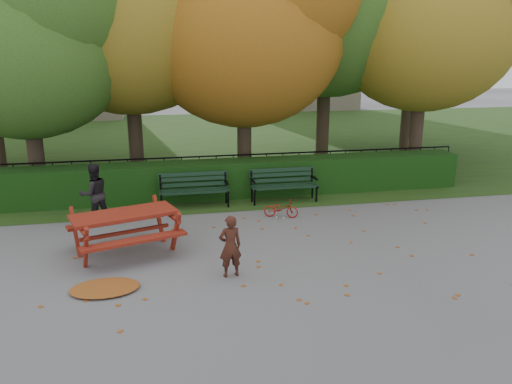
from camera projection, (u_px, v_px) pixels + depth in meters
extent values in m
plane|color=slate|center=(277.00, 256.00, 9.84)|extent=(90.00, 90.00, 0.00)
plane|color=#1B3A15|center=(203.00, 141.00, 23.05)|extent=(90.00, 90.00, 0.00)
cube|color=beige|center=(290.00, 24.00, 36.26)|extent=(9.00, 6.00, 12.00)
cube|color=black|center=(238.00, 178.00, 13.95)|extent=(13.00, 0.90, 1.00)
cube|color=black|center=(234.00, 186.00, 14.82)|extent=(14.00, 0.04, 0.04)
cube|color=black|center=(233.00, 155.00, 14.58)|extent=(14.00, 0.04, 0.04)
cylinder|color=black|center=(129.00, 177.00, 14.11)|extent=(0.03, 0.03, 1.00)
cylinder|color=black|center=(233.00, 172.00, 14.71)|extent=(0.03, 0.03, 1.00)
cylinder|color=black|center=(330.00, 167.00, 15.30)|extent=(0.03, 0.03, 1.00)
cylinder|color=black|center=(433.00, 162.00, 15.99)|extent=(0.03, 0.03, 1.00)
cylinder|color=#31221B|center=(35.00, 149.00, 13.88)|extent=(0.44, 0.44, 2.62)
ellipsoid|color=#2C561D|center=(23.00, 43.00, 13.13)|extent=(5.60, 5.60, 5.04)
cylinder|color=#31221B|center=(135.00, 130.00, 15.47)|extent=(0.44, 0.44, 3.15)
ellipsoid|color=olive|center=(128.00, 15.00, 14.58)|extent=(6.40, 6.40, 5.76)
cylinder|color=#31221B|center=(244.00, 136.00, 15.42)|extent=(0.44, 0.44, 2.80)
ellipsoid|color=brown|center=(244.00, 35.00, 14.62)|extent=(6.00, 6.00, 5.40)
cylinder|color=#31221B|center=(323.00, 118.00, 17.15)|extent=(0.44, 0.44, 3.50)
ellipsoid|color=#2C561D|center=(327.00, 2.00, 16.15)|extent=(6.80, 6.80, 6.12)
cylinder|color=#31221B|center=(416.00, 129.00, 16.33)|extent=(0.44, 0.44, 2.97)
ellipsoid|color=olive|center=(425.00, 27.00, 15.49)|extent=(5.80, 5.80, 5.22)
cylinder|color=#31221B|center=(407.00, 112.00, 20.44)|extent=(0.44, 0.44, 3.15)
ellipsoid|color=#2C561D|center=(414.00, 26.00, 19.55)|extent=(6.00, 6.00, 5.40)
cube|color=black|center=(195.00, 193.00, 12.69)|extent=(1.80, 0.12, 0.04)
cube|color=black|center=(194.00, 191.00, 12.86)|extent=(1.80, 0.12, 0.04)
cube|color=black|center=(194.00, 189.00, 13.03)|extent=(1.80, 0.12, 0.04)
cube|color=black|center=(193.00, 184.00, 13.09)|extent=(1.80, 0.05, 0.10)
cube|color=black|center=(193.00, 179.00, 13.05)|extent=(1.80, 0.05, 0.10)
cube|color=black|center=(193.00, 174.00, 13.01)|extent=(1.80, 0.05, 0.10)
cube|color=black|center=(161.00, 194.00, 12.70)|extent=(0.05, 0.55, 0.06)
cube|color=black|center=(160.00, 182.00, 12.89)|extent=(0.05, 0.05, 0.41)
cylinder|color=black|center=(162.00, 203.00, 12.58)|extent=(0.05, 0.05, 0.44)
cylinder|color=black|center=(161.00, 199.00, 12.92)|extent=(0.05, 0.05, 0.44)
cube|color=black|center=(161.00, 186.00, 12.66)|extent=(0.05, 0.45, 0.04)
cube|color=black|center=(227.00, 190.00, 13.04)|extent=(0.05, 0.55, 0.06)
cube|color=black|center=(225.00, 179.00, 13.23)|extent=(0.05, 0.05, 0.41)
cylinder|color=black|center=(228.00, 199.00, 12.92)|extent=(0.05, 0.05, 0.44)
cylinder|color=black|center=(226.00, 195.00, 13.26)|extent=(0.05, 0.05, 0.44)
cube|color=black|center=(227.00, 182.00, 13.00)|extent=(0.05, 0.45, 0.04)
cube|color=black|center=(286.00, 188.00, 13.17)|extent=(1.80, 0.12, 0.04)
cube|color=black|center=(284.00, 186.00, 13.34)|extent=(1.80, 0.12, 0.04)
cube|color=black|center=(283.00, 185.00, 13.51)|extent=(1.80, 0.12, 0.04)
cube|color=black|center=(282.00, 180.00, 13.56)|extent=(1.80, 0.05, 0.10)
cube|color=black|center=(282.00, 174.00, 13.52)|extent=(1.80, 0.05, 0.10)
cube|color=black|center=(282.00, 170.00, 13.49)|extent=(1.80, 0.05, 0.10)
cube|color=black|center=(253.00, 189.00, 13.17)|extent=(0.05, 0.55, 0.06)
cube|color=black|center=(251.00, 178.00, 13.37)|extent=(0.05, 0.05, 0.41)
cylinder|color=black|center=(255.00, 198.00, 13.06)|extent=(0.05, 0.05, 0.44)
cylinder|color=black|center=(252.00, 194.00, 13.40)|extent=(0.05, 0.05, 0.44)
cube|color=black|center=(253.00, 181.00, 13.14)|extent=(0.05, 0.45, 0.04)
cube|color=black|center=(315.00, 185.00, 13.51)|extent=(0.05, 0.55, 0.06)
cube|color=black|center=(312.00, 175.00, 13.71)|extent=(0.05, 0.05, 0.41)
cylinder|color=black|center=(316.00, 194.00, 13.39)|extent=(0.05, 0.05, 0.44)
cylinder|color=black|center=(312.00, 191.00, 13.73)|extent=(0.05, 0.05, 0.44)
cube|color=black|center=(315.00, 178.00, 13.48)|extent=(0.05, 0.45, 0.04)
cube|color=maroon|center=(124.00, 214.00, 9.75)|extent=(2.14, 1.40, 0.07)
cube|color=maroon|center=(135.00, 241.00, 9.28)|extent=(1.97, 0.87, 0.06)
cube|color=maroon|center=(116.00, 221.00, 10.39)|extent=(1.97, 0.87, 0.06)
cube|color=maroon|center=(86.00, 249.00, 9.02)|extent=(0.24, 0.56, 0.97)
cube|color=maroon|center=(75.00, 232.00, 9.85)|extent=(0.24, 0.56, 0.97)
cube|color=maroon|center=(79.00, 226.00, 9.36)|extent=(0.52, 1.44, 0.07)
cube|color=maroon|center=(176.00, 232.00, 9.85)|extent=(0.24, 0.56, 0.97)
cube|color=maroon|center=(159.00, 219.00, 10.68)|extent=(0.24, 0.56, 0.97)
cube|color=maroon|center=(166.00, 212.00, 10.19)|extent=(0.52, 1.44, 0.07)
cube|color=maroon|center=(125.00, 232.00, 9.85)|extent=(1.70, 0.61, 0.07)
ellipsoid|color=brown|center=(105.00, 288.00, 8.39)|extent=(1.28, 0.98, 0.08)
imported|color=#3D1C13|center=(230.00, 246.00, 8.79)|extent=(0.45, 0.32, 1.14)
imported|color=black|center=(94.00, 194.00, 11.56)|extent=(0.86, 0.79, 1.43)
imported|color=maroon|center=(281.00, 209.00, 12.12)|extent=(0.89, 0.58, 0.44)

